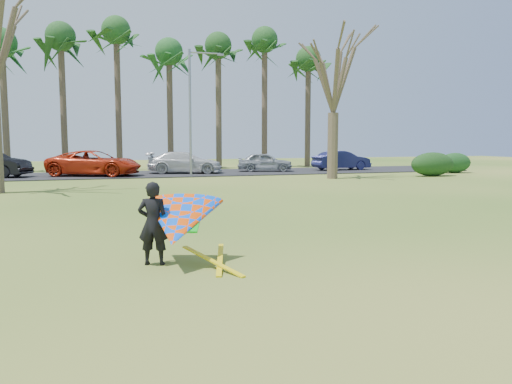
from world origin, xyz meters
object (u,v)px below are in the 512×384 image
object	(u,v)px
streetlight	(193,106)
car_2	(95,163)
car_3	(185,162)
car_4	(265,162)
bare_tree_right	(334,69)
kite_flyer	(177,222)
car_5	(341,160)

from	to	relation	value
streetlight	car_2	size ratio (longest dim) A/B	1.37
car_2	car_3	size ratio (longest dim) A/B	1.15
streetlight	car_4	bearing A→B (deg)	27.54
car_2	car_4	size ratio (longest dim) A/B	1.46
bare_tree_right	car_3	bearing A→B (deg)	139.69
kite_flyer	car_3	bearing A→B (deg)	80.07
car_3	kite_flyer	world-z (taller)	kite_flyer
bare_tree_right	kite_flyer	distance (m)	22.80
bare_tree_right	kite_flyer	size ratio (longest dim) A/B	3.86
streetlight	car_5	size ratio (longest dim) A/B	1.81
bare_tree_right	car_5	xyz separation A→B (m)	(4.16, 6.85, -5.78)
bare_tree_right	streetlight	bearing A→B (deg)	152.97
bare_tree_right	kite_flyer	world-z (taller)	bare_tree_right
bare_tree_right	streetlight	size ratio (longest dim) A/B	1.15
bare_tree_right	streetlight	world-z (taller)	bare_tree_right
car_5	streetlight	bearing A→B (deg)	99.75
car_4	kite_flyer	size ratio (longest dim) A/B	1.68
car_4	car_3	bearing A→B (deg)	108.80
bare_tree_right	car_4	size ratio (longest dim) A/B	2.30
car_2	car_5	size ratio (longest dim) A/B	1.32
car_2	car_4	bearing A→B (deg)	-61.06
car_2	car_4	xyz separation A→B (m)	(11.89, 1.04, -0.13)
streetlight	car_3	bearing A→B (deg)	91.73
bare_tree_right	car_5	size ratio (longest dim) A/B	2.08
streetlight	car_5	xyz separation A→B (m)	(12.00, 2.85, -3.67)
streetlight	kite_flyer	distance (m)	23.05
bare_tree_right	streetlight	xyz separation A→B (m)	(-7.84, 4.00, -2.10)
bare_tree_right	car_3	size ratio (longest dim) A/B	1.80
car_4	car_5	world-z (taller)	car_5
car_2	bare_tree_right	bearing A→B (deg)	-89.56
car_4	kite_flyer	xyz separation A→B (m)	(-10.34, -25.39, 0.10)
car_4	kite_flyer	world-z (taller)	kite_flyer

